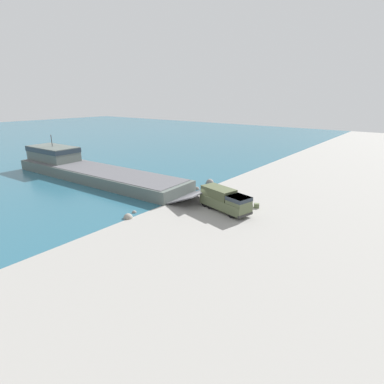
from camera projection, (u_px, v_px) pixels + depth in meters
name	position (u px, v px, depth m)	size (l,w,h in m)	color
ground_plane	(198.00, 205.00, 42.92)	(240.00, 240.00, 0.00)	gray
landing_craft	(84.00, 168.00, 57.82)	(10.20, 44.37, 7.32)	#56605B
military_truck	(225.00, 200.00, 40.19)	(4.27, 8.03, 2.98)	#566042
soldier_on_ramp	(233.00, 198.00, 42.63)	(0.50, 0.38, 1.73)	#4C4738
cargo_crate	(257.00, 206.00, 41.75)	(0.60, 0.72, 0.60)	#566042
shoreline_rock_a	(134.00, 213.00, 40.01)	(0.60, 0.60, 0.60)	gray
shoreline_rock_b	(197.00, 189.00, 50.06)	(0.96, 0.96, 0.96)	#66605B
shoreline_rock_c	(128.00, 218.00, 38.24)	(1.20, 1.20, 1.20)	gray
shoreline_rock_d	(210.00, 183.00, 53.95)	(1.38, 1.38, 1.38)	gray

